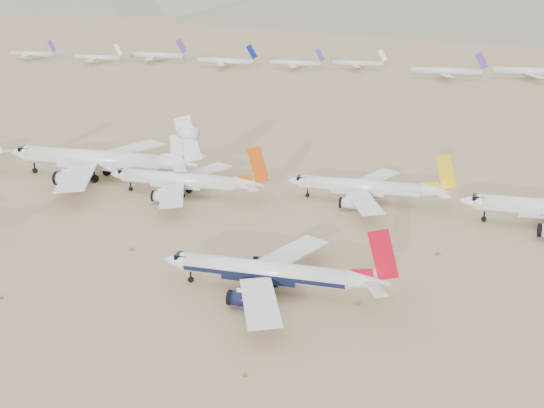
# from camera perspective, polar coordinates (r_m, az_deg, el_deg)

# --- Properties ---
(ground) EXTENTS (7000.00, 7000.00, 0.00)m
(ground) POSITION_cam_1_polar(r_m,az_deg,el_deg) (138.37, -3.00, -7.44)
(ground) COLOR #967957
(ground) RESTS_ON ground
(main_airliner) EXTENTS (45.56, 44.49, 16.08)m
(main_airliner) POSITION_cam_1_polar(r_m,az_deg,el_deg) (136.36, 0.20, -5.77)
(main_airliner) COLOR white
(main_airliner) RESTS_ON ground
(row2_gold_tail) EXTENTS (43.84, 42.87, 15.61)m
(row2_gold_tail) POSITION_cam_1_polar(r_m,az_deg,el_deg) (190.56, 8.07, 1.37)
(row2_gold_tail) COLOR white
(row2_gold_tail) RESTS_ON ground
(row2_orange_tail) EXTENTS (45.37, 44.38, 16.18)m
(row2_orange_tail) POSITION_cam_1_polar(r_m,az_deg,el_deg) (195.55, -7.15, 1.93)
(row2_orange_tail) COLOR white
(row2_orange_tail) RESTS_ON ground
(row2_white_trijet) EXTENTS (61.55, 60.15, 21.81)m
(row2_white_trijet) POSITION_cam_1_polar(r_m,az_deg,el_deg) (215.64, -13.87, 3.63)
(row2_white_trijet) COLOR white
(row2_white_trijet) RESTS_ON ground
(distant_storage_row) EXTENTS (624.00, 65.53, 15.31)m
(distant_storage_row) POSITION_cam_1_polar(r_m,az_deg,el_deg) (434.41, 16.44, 10.74)
(distant_storage_row) COLOR silver
(distant_storage_row) RESTS_ON ground
(desert_scrub) EXTENTS (233.60, 121.67, 0.63)m
(desert_scrub) POSITION_cam_1_polar(r_m,az_deg,el_deg) (128.70, -15.12, -10.16)
(desert_scrub) COLOR brown
(desert_scrub) RESTS_ON ground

